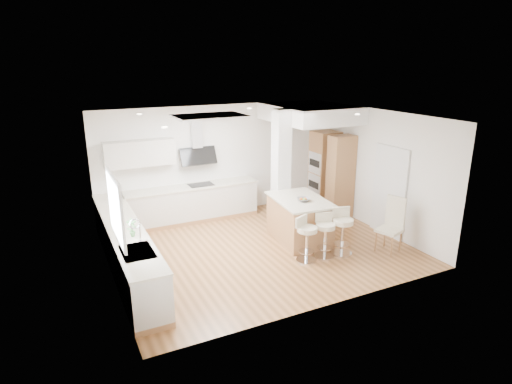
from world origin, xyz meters
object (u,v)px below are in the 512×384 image
bar_stool_b (325,233)px  dining_chair (392,222)px  peninsula (299,219)px  bar_stool_c (342,229)px  bar_stool_a (306,237)px

bar_stool_b → dining_chair: size_ratio=0.78×
peninsula → bar_stool_c: (0.42, -0.99, 0.06)m
bar_stool_a → bar_stool_b: bar_stool_a is taller
bar_stool_b → bar_stool_c: bar_stool_c is taller
bar_stool_b → dining_chair: (1.43, -0.36, 0.11)m
bar_stool_a → dining_chair: size_ratio=0.79×
peninsula → bar_stool_b: size_ratio=1.85×
bar_stool_c → dining_chair: dining_chair is taller
dining_chair → bar_stool_b: bearing=147.5°
dining_chair → peninsula: bearing=119.4°
peninsula → bar_stool_c: bearing=-61.3°
bar_stool_a → dining_chair: 1.91m
bar_stool_b → peninsula: bearing=107.8°
bar_stool_a → bar_stool_b: bearing=-23.9°
bar_stool_a → bar_stool_c: bearing=-26.3°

